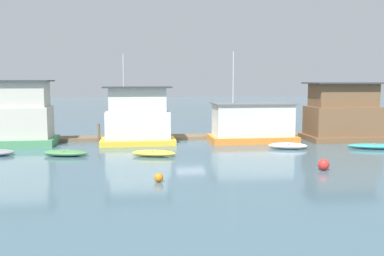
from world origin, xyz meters
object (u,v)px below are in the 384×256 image
object	(u,v)px
dinghy_yellow	(154,153)
buoy_orange	(159,177)
dinghy_teal	(374,146)
houseboat_orange	(252,123)
houseboat_green	(16,116)
mooring_post_far_right	(99,133)
dinghy_green	(66,153)
houseboat_brown	(342,114)
buoy_red	(324,165)
houseboat_yellow	(138,119)
dinghy_white	(288,146)

from	to	relation	value
dinghy_yellow	buoy_orange	world-z (taller)	buoy_orange
dinghy_teal	dinghy_yellow	bearing A→B (deg)	-176.71
houseboat_orange	dinghy_yellow	xyz separation A→B (m)	(-8.91, -6.07, -1.41)
houseboat_green	mooring_post_far_right	distance (m)	6.86
dinghy_green	mooring_post_far_right	size ratio (longest dim) A/B	2.15
dinghy_green	mooring_post_far_right	world-z (taller)	mooring_post_far_right
houseboat_brown	dinghy_yellow	size ratio (longest dim) A/B	1.94
dinghy_yellow	buoy_orange	distance (m)	7.73
houseboat_orange	buoy_orange	distance (m)	16.53
dinghy_yellow	dinghy_green	bearing A→B (deg)	170.91
houseboat_orange	buoy_red	world-z (taller)	houseboat_orange
buoy_orange	buoy_red	bearing A→B (deg)	9.38
houseboat_orange	buoy_red	xyz separation A→B (m)	(1.01, -12.14, -1.29)
houseboat_yellow	houseboat_brown	world-z (taller)	houseboat_yellow
dinghy_yellow	buoy_orange	bearing A→B (deg)	-90.62
dinghy_teal	dinghy_green	bearing A→B (deg)	-179.99
houseboat_brown	dinghy_yellow	xyz separation A→B (m)	(-17.10, -5.82, -2.15)
houseboat_orange	houseboat_brown	xyz separation A→B (m)	(8.18, -0.25, 0.74)
houseboat_yellow	dinghy_yellow	xyz separation A→B (m)	(1.05, -6.06, -1.88)
mooring_post_far_right	buoy_red	distance (m)	19.87
dinghy_yellow	dinghy_teal	xyz separation A→B (m)	(17.40, 1.00, -0.02)
dinghy_green	buoy_red	xyz separation A→B (m)	(16.16, -7.07, 0.12)
dinghy_white	dinghy_green	bearing A→B (deg)	-176.59
buoy_orange	houseboat_green	bearing A→B (deg)	127.24
dinghy_teal	buoy_orange	distance (m)	19.54
houseboat_yellow	buoy_orange	xyz separation A→B (m)	(0.97, -13.79, -1.87)
houseboat_green	mooring_post_far_right	world-z (taller)	houseboat_green
houseboat_orange	dinghy_white	distance (m)	4.65
houseboat_orange	buoy_red	size ratio (longest dim) A/B	11.33
houseboat_yellow	dinghy_green	world-z (taller)	houseboat_yellow
dinghy_yellow	buoy_red	distance (m)	11.64
houseboat_yellow	houseboat_brown	xyz separation A→B (m)	(18.15, -0.24, 0.27)
houseboat_brown	dinghy_teal	bearing A→B (deg)	-86.41
houseboat_brown	dinghy_teal	world-z (taller)	houseboat_brown
dinghy_yellow	mooring_post_far_right	size ratio (longest dim) A/B	2.08
mooring_post_far_right	houseboat_green	bearing A→B (deg)	-171.09
houseboat_green	houseboat_brown	xyz separation A→B (m)	(28.10, -0.82, -0.08)
houseboat_green	dinghy_white	world-z (taller)	houseboat_green
dinghy_teal	buoy_orange	world-z (taller)	buoy_orange
dinghy_green	dinghy_yellow	distance (m)	6.31
mooring_post_far_right	buoy_orange	xyz separation A→B (m)	(4.33, -15.40, -0.57)
dinghy_white	dinghy_yellow	bearing A→B (deg)	-169.37
houseboat_brown	buoy_red	size ratio (longest dim) A/B	9.40
houseboat_brown	mooring_post_far_right	xyz separation A→B (m)	(-21.52, 1.85, -1.57)
dinghy_teal	dinghy_white	bearing A→B (deg)	171.52
dinghy_yellow	buoy_red	size ratio (longest dim) A/B	4.85
dinghy_green	houseboat_orange	bearing A→B (deg)	18.53
dinghy_yellow	buoy_red	xyz separation A→B (m)	(9.93, -6.07, 0.12)
houseboat_brown	dinghy_teal	distance (m)	5.29
houseboat_yellow	dinghy_green	bearing A→B (deg)	-135.65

